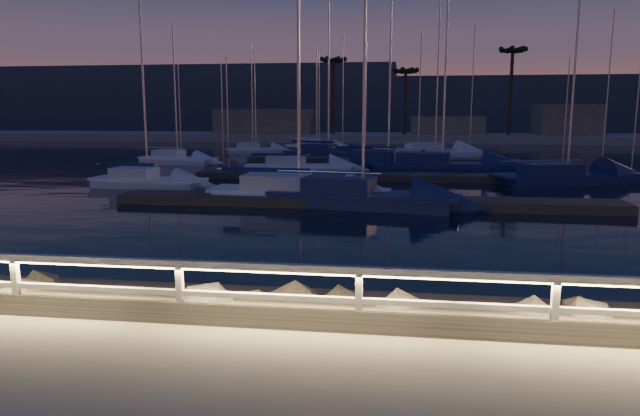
# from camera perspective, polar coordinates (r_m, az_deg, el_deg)

# --- Properties ---
(ground) EXTENTS (400.00, 400.00, 0.00)m
(ground) POSITION_cam_1_polar(r_m,az_deg,el_deg) (9.56, -2.25, -11.81)
(ground) COLOR #B0AB9F
(ground) RESTS_ON ground
(harbor_water) EXTENTS (400.00, 440.00, 0.60)m
(harbor_water) POSITION_cam_1_polar(r_m,az_deg,el_deg) (40.25, 5.74, 3.17)
(harbor_water) COLOR black
(harbor_water) RESTS_ON ground
(guard_rail) EXTENTS (44.11, 0.12, 1.06)m
(guard_rail) POSITION_cam_1_polar(r_m,az_deg,el_deg) (9.31, -2.70, -7.34)
(guard_rail) COLOR white
(guard_rail) RESTS_ON ground
(riprap) EXTENTS (28.84, 2.79, 1.40)m
(riprap) POSITION_cam_1_polar(r_m,az_deg,el_deg) (12.45, -23.45, -8.33)
(riprap) COLOR #6C665C
(riprap) RESTS_ON ground
(floating_docks) EXTENTS (22.00, 36.00, 0.40)m
(floating_docks) POSITION_cam_1_polar(r_m,az_deg,el_deg) (41.47, 5.83, 4.14)
(floating_docks) COLOR #534D45
(floating_docks) RESTS_ON ground
(far_shore) EXTENTS (160.00, 14.00, 5.20)m
(far_shore) POSITION_cam_1_polar(r_m,az_deg,el_deg) (82.88, 6.93, 7.29)
(far_shore) COLOR #B0AB9F
(far_shore) RESTS_ON ground
(palm_left) EXTENTS (3.00, 3.00, 11.20)m
(palm_left) POSITION_cam_1_polar(r_m,az_deg,el_deg) (81.60, 1.33, 14.24)
(palm_left) COLOR brown
(palm_left) RESTS_ON ground
(palm_center) EXTENTS (3.00, 3.00, 9.70)m
(palm_center) POSITION_cam_1_polar(r_m,az_deg,el_deg) (81.93, 8.56, 13.17)
(palm_center) COLOR brown
(palm_center) RESTS_ON ground
(palm_right) EXTENTS (3.00, 3.00, 12.20)m
(palm_right) POSITION_cam_1_polar(r_m,az_deg,el_deg) (82.37, 18.70, 14.33)
(palm_right) COLOR brown
(palm_right) RESTS_ON ground
(distant_hills) EXTENTS (230.00, 37.50, 18.00)m
(distant_hills) POSITION_cam_1_polar(r_m,az_deg,el_deg) (144.41, -1.41, 10.06)
(distant_hills) COLOR #384657
(distant_hills) RESTS_ON ground
(sailboat_a) EXTENTS (6.54, 2.47, 10.95)m
(sailboat_a) POSITION_cam_1_polar(r_m,az_deg,el_deg) (32.66, -17.08, 2.69)
(sailboat_a) COLOR white
(sailboat_a) RESTS_ON ground
(sailboat_b) EXTENTS (8.57, 3.85, 14.12)m
(sailboat_b) POSITION_cam_1_polar(r_m,az_deg,el_deg) (25.00, 3.79, 1.21)
(sailboat_b) COLOR navy
(sailboat_b) RESTS_ON ground
(sailboat_e) EXTENTS (6.69, 3.16, 11.05)m
(sailboat_e) POSITION_cam_1_polar(r_m,az_deg,el_deg) (47.03, -14.22, 4.80)
(sailboat_e) COLOR white
(sailboat_e) RESTS_ON ground
(sailboat_f) EXTENTS (8.37, 2.95, 14.02)m
(sailboat_f) POSITION_cam_1_polar(r_m,az_deg,el_deg) (26.28, -2.59, 1.63)
(sailboat_f) COLOR white
(sailboat_f) RESTS_ON ground
(sailboat_g) EXTENTS (7.63, 3.18, 12.57)m
(sailboat_g) POSITION_cam_1_polar(r_m,az_deg,el_deg) (39.14, -2.31, 4.17)
(sailboat_g) COLOR white
(sailboat_g) RESTS_ON ground
(sailboat_h) EXTENTS (9.08, 5.37, 14.86)m
(sailboat_h) POSITION_cam_1_polar(r_m,az_deg,el_deg) (35.97, 23.15, 2.97)
(sailboat_h) COLOR navy
(sailboat_h) RESTS_ON ground
(sailboat_i) EXTENTS (6.15, 3.95, 10.28)m
(sailboat_i) POSITION_cam_1_polar(r_m,az_deg,el_deg) (57.84, -6.57, 5.85)
(sailboat_i) COLOR white
(sailboat_i) RESTS_ON ground
(sailboat_j) EXTENTS (8.84, 3.24, 14.76)m
(sailboat_j) POSITION_cam_1_polar(r_m,az_deg,el_deg) (41.89, 6.51, 4.56)
(sailboat_j) COLOR navy
(sailboat_j) RESTS_ON ground
(sailboat_k) EXTENTS (8.88, 5.37, 14.62)m
(sailboat_k) POSITION_cam_1_polar(r_m,az_deg,el_deg) (54.42, 11.21, 5.55)
(sailboat_k) COLOR white
(sailboat_k) RESTS_ON ground
(sailboat_l) EXTENTS (10.36, 4.07, 17.07)m
(sailboat_l) POSITION_cam_1_polar(r_m,az_deg,el_deg) (40.65, 11.72, 4.27)
(sailboat_l) COLOR navy
(sailboat_l) RESTS_ON ground
(sailboat_m) EXTENTS (6.87, 2.64, 11.48)m
(sailboat_m) POSITION_cam_1_polar(r_m,az_deg,el_deg) (62.61, -0.50, 6.21)
(sailboat_m) COLOR white
(sailboat_m) RESTS_ON ground
(sailboat_n) EXTENTS (8.51, 4.99, 14.04)m
(sailboat_n) POSITION_cam_1_polar(r_m,az_deg,el_deg) (51.08, 0.62, 5.50)
(sailboat_n) COLOR navy
(sailboat_n) RESTS_ON ground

